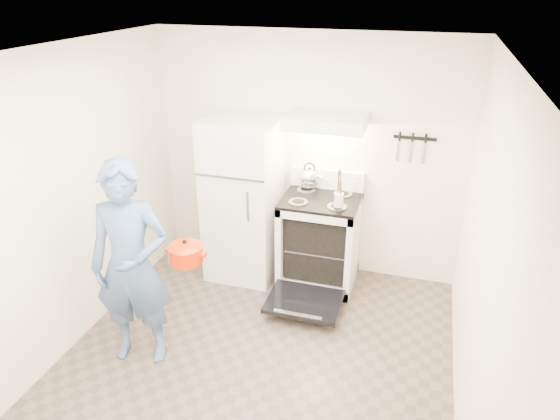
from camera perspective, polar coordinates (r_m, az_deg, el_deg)
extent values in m
plane|color=brown|center=(4.33, -3.35, -17.75)|extent=(3.60, 3.60, 0.00)
cube|color=white|center=(5.17, 3.11, 6.07)|extent=(3.20, 0.02, 2.50)
cube|color=white|center=(5.17, -4.19, 1.26)|extent=(0.70, 0.70, 1.70)
cube|color=white|center=(5.16, 4.51, -3.65)|extent=(0.76, 0.65, 0.92)
cube|color=black|center=(4.95, 4.70, 1.17)|extent=(0.76, 0.65, 0.03)
cube|color=white|center=(5.16, 5.43, 3.57)|extent=(0.76, 0.07, 0.20)
cube|color=black|center=(4.85, 2.81, -10.40)|extent=(0.70, 0.54, 0.04)
cube|color=slate|center=(5.17, 4.51, -3.85)|extent=(0.60, 0.52, 0.01)
cube|color=white|center=(4.76, 5.23, 10.08)|extent=(0.76, 0.50, 0.12)
cube|color=black|center=(4.94, 15.17, 7.94)|extent=(0.40, 0.02, 0.03)
cylinder|color=#94744E|center=(5.12, 4.78, -3.97)|extent=(0.32, 0.32, 0.02)
cylinder|color=silver|center=(4.69, 6.73, 1.16)|extent=(0.11, 0.11, 0.13)
imported|color=#405680|center=(4.12, -16.62, -6.14)|extent=(0.72, 0.56, 1.75)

